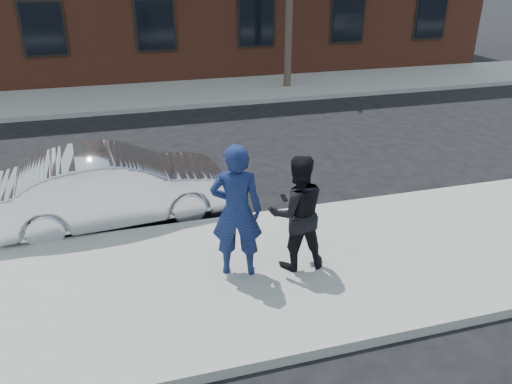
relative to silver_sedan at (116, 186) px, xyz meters
name	(u,v)px	position (x,y,z in m)	size (l,w,h in m)	color
ground	(246,272)	(1.78, -2.30, -0.67)	(100.00, 100.00, 0.00)	black
near_sidewalk	(250,277)	(1.78, -2.55, -0.60)	(50.00, 3.50, 0.15)	gray
near_curb	(223,222)	(1.78, -0.75, -0.60)	(50.00, 0.10, 0.15)	#999691
far_sidewalk	(163,95)	(1.78, 8.95, -0.60)	(50.00, 3.50, 0.15)	gray
far_curb	(169,108)	(1.78, 7.15, -0.60)	(50.00, 0.10, 0.15)	#999691
silver_sedan	(116,186)	(0.00, 0.00, 0.00)	(1.42, 4.07, 1.34)	silver
man_hoodie	(236,211)	(1.62, -2.44, 0.47)	(0.83, 0.66, 1.99)	navy
man_peacoat	(297,213)	(2.50, -2.51, 0.36)	(0.90, 0.72, 1.76)	black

